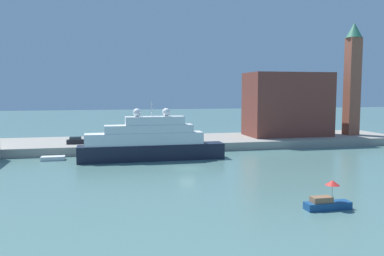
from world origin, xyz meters
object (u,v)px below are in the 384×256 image
Objects in this scene: work_barge at (53,158)px; large_yacht at (150,143)px; person_figure at (93,140)px; small_motorboat at (327,201)px; harbor_building at (287,104)px; bell_tower at (353,75)px; mooring_bollard at (173,142)px; parked_car at (76,141)px.

large_yacht is at bearing -11.95° from work_barge.
small_motorboat is at bearing -61.32° from person_figure.
harbor_building is at bearing 26.04° from large_yacht.
bell_tower is at bearing 3.10° from person_figure.
harbor_building is at bearing 173.67° from bell_tower.
harbor_building reaches higher than person_figure.
harbor_building is 0.72× the size of bell_tower.
small_motorboat is 5.91× the size of mooring_bollard.
harbor_building is at bearing 6.43° from person_figure.
parked_car is at bearing -174.59° from harbor_building.
mooring_bollard is at bearing -171.06° from bell_tower.
mooring_bollard is (-45.23, -7.11, -14.00)m from bell_tower.
large_yacht is 9.92m from mooring_bollard.
harbor_building is (51.88, 13.41, 8.83)m from work_barge.
bell_tower is at bearing 2.49° from parked_car.
bell_tower is 7.02× the size of parked_car.
mooring_bollard is (-9.23, 42.02, 1.27)m from small_motorboat.
small_motorboat is 52.27m from person_figure.
small_motorboat is at bearing -66.39° from large_yacht.
harbor_building is at bearing 68.55° from small_motorboat.
bell_tower is at bearing -6.33° from harbor_building.
parked_car is at bearing -177.51° from bell_tower.
person_figure reaches higher than work_barge.
harbor_building is 49.03m from parked_car.
large_yacht is 5.26× the size of small_motorboat.
bell_tower reaches higher than mooring_bollard.
bell_tower is 15.55× the size of person_figure.
mooring_bollard is (15.84, -3.81, -0.38)m from person_figure.
person_figure is at bearing 130.67° from large_yacht.
work_barge is at bearing -111.89° from parked_car.
parked_car reaches higher than small_motorboat.
harbor_building reaches higher than large_yacht.
small_motorboat is 43.04m from mooring_bollard.
harbor_building is 31.36m from mooring_bollard.
large_yacht is 0.97× the size of bell_tower.
mooring_bollard is at bearing 102.39° from small_motorboat.
person_figure is at bearing -8.81° from parked_car.
harbor_building is (34.82, 17.01, 6.00)m from large_yacht.
small_motorboat is 55.33m from harbor_building.
bell_tower is (36.00, 49.14, 15.27)m from small_motorboat.
parked_car is at bearing 167.28° from mooring_bollard.
work_barge is 2.37× the size of person_figure.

